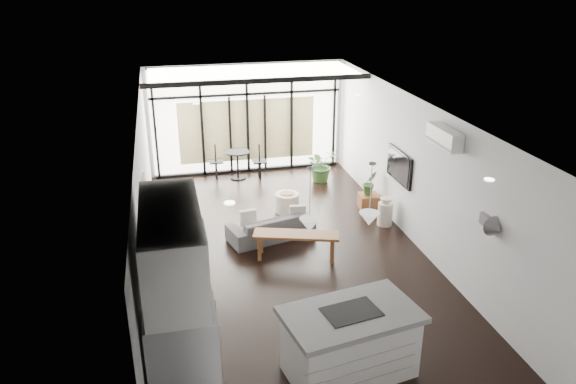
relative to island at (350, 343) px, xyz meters
name	(u,v)px	position (x,y,z in m)	size (l,w,h in m)	color
floor	(292,261)	(-0.05, 3.12, -0.48)	(5.00, 10.00, 0.00)	black
ceiling	(292,112)	(-0.05, 3.12, 2.32)	(5.00, 10.00, 0.00)	silver
wall_left	(145,203)	(-2.55, 3.12, 0.92)	(0.02, 10.00, 2.80)	silver
wall_right	(424,179)	(2.45, 3.12, 0.92)	(0.02, 10.00, 2.80)	silver
wall_back	(247,118)	(-0.05, 8.12, 0.92)	(5.00, 0.02, 2.80)	silver
glazing	(247,120)	(-0.05, 8.00, 0.92)	(5.00, 0.20, 2.80)	black
skylight	(252,71)	(-0.05, 7.12, 2.29)	(4.70, 1.90, 0.06)	silver
neighbour_building	(247,130)	(-0.05, 8.07, 0.62)	(3.50, 0.02, 1.60)	#E7E596
island	(350,343)	(0.00, 0.00, 0.00)	(1.74, 1.03, 0.95)	silver
cooktop	(351,312)	(0.00, 0.00, 0.48)	(0.71, 0.48, 0.01)	black
fridge	(185,377)	(-2.15, -0.73, 0.46)	(0.72, 0.90, 1.87)	#96969A
appliance_column	(186,317)	(-2.08, 0.07, 0.68)	(0.60, 0.62, 2.30)	silver
upper_cabinets	(172,247)	(-2.17, -0.38, 1.87)	(0.62, 1.75, 0.86)	silver
pendant_left	(310,225)	(-0.45, 0.47, 1.54)	(0.26, 0.26, 0.18)	silver
pendant_right	(369,219)	(0.35, 0.47, 1.54)	(0.26, 0.26, 0.18)	silver
sofa	(271,222)	(-0.23, 4.13, -0.14)	(1.71, 0.50, 0.67)	#474749
console_bench	(296,246)	(0.06, 3.21, -0.22)	(1.57, 0.39, 0.50)	brown
pouf	(287,203)	(0.36, 5.29, -0.27)	(0.53, 0.53, 0.42)	beige
crate	(369,201)	(2.18, 5.06, -0.32)	(0.42, 0.42, 0.32)	brown
plant_tall	(321,168)	(1.62, 6.91, -0.14)	(0.77, 0.85, 0.66)	#365F29
plant_crate	(369,189)	(2.18, 5.06, -0.03)	(0.31, 0.56, 0.25)	#365F29
milk_can	(385,211)	(2.20, 4.17, -0.17)	(0.31, 0.31, 0.61)	beige
bistro_set	(238,165)	(-0.39, 7.57, -0.11)	(1.51, 0.60, 0.73)	black
tv	(399,166)	(2.41, 4.12, 0.82)	(0.05, 1.10, 0.65)	black
ac_unit	(444,137)	(2.33, 2.32, 1.97)	(0.22, 0.90, 0.30)	white
framed_art	(146,207)	(-2.52, 2.62, 1.07)	(0.04, 0.70, 0.90)	black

